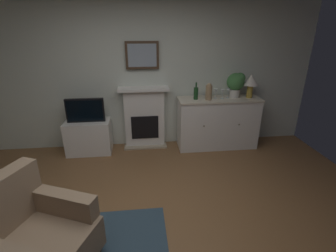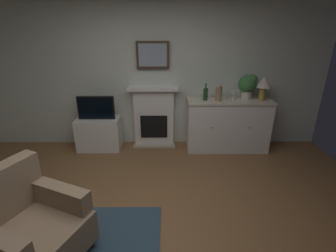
{
  "view_description": "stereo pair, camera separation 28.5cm",
  "coord_description": "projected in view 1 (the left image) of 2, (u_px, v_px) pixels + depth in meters",
  "views": [
    {
      "loc": [
        -0.02,
        -2.05,
        2.06
      ],
      "look_at": [
        0.27,
        0.58,
        1.0
      ],
      "focal_mm": 26.5,
      "sensor_mm": 36.0,
      "label": 1
    },
    {
      "loc": [
        0.26,
        -2.07,
        2.06
      ],
      "look_at": [
        0.27,
        0.58,
        1.0
      ],
      "focal_mm": 26.5,
      "sensor_mm": 36.0,
      "label": 2
    }
  ],
  "objects": [
    {
      "name": "ground_plane",
      "position": [
        149.0,
        237.0,
        2.68
      ],
      "size": [
        6.12,
        4.62,
        0.1
      ],
      "primitive_type": "cube",
      "color": "brown",
      "rests_on": "ground"
    },
    {
      "name": "wall_rear",
      "position": [
        141.0,
        70.0,
        4.26
      ],
      "size": [
        6.12,
        0.06,
        2.73
      ],
      "primitive_type": "cube",
      "color": "silver",
      "rests_on": "ground_plane"
    },
    {
      "name": "fireplace_unit",
      "position": [
        145.0,
        117.0,
        4.45
      ],
      "size": [
        0.87,
        0.3,
        1.1
      ],
      "color": "white",
      "rests_on": "ground_plane"
    },
    {
      "name": "framed_picture",
      "position": [
        142.0,
        55.0,
        4.09
      ],
      "size": [
        0.55,
        0.04,
        0.45
      ],
      "color": "#473323"
    },
    {
      "name": "sideboard_cabinet",
      "position": [
        217.0,
        123.0,
        4.46
      ],
      "size": [
        1.43,
        0.49,
        0.91
      ],
      "color": "white",
      "rests_on": "ground_plane"
    },
    {
      "name": "table_lamp",
      "position": [
        251.0,
        82.0,
        4.24
      ],
      "size": [
        0.26,
        0.26,
        0.4
      ],
      "color": "#B79338",
      "rests_on": "sideboard_cabinet"
    },
    {
      "name": "wine_bottle",
      "position": [
        196.0,
        93.0,
        4.2
      ],
      "size": [
        0.08,
        0.08,
        0.29
      ],
      "color": "#193F1E",
      "rests_on": "sideboard_cabinet"
    },
    {
      "name": "wine_glass_left",
      "position": [
        216.0,
        91.0,
        4.25
      ],
      "size": [
        0.07,
        0.07,
        0.16
      ],
      "color": "silver",
      "rests_on": "sideboard_cabinet"
    },
    {
      "name": "wine_glass_center",
      "position": [
        223.0,
        92.0,
        4.22
      ],
      "size": [
        0.07,
        0.07,
        0.16
      ],
      "color": "silver",
      "rests_on": "sideboard_cabinet"
    },
    {
      "name": "wine_glass_right",
      "position": [
        228.0,
        91.0,
        4.27
      ],
      "size": [
        0.07,
        0.07,
        0.16
      ],
      "color": "silver",
      "rests_on": "sideboard_cabinet"
    },
    {
      "name": "vase_decorative",
      "position": [
        209.0,
        92.0,
        4.17
      ],
      "size": [
        0.11,
        0.11,
        0.28
      ],
      "color": "#9E7F5B",
      "rests_on": "sideboard_cabinet"
    },
    {
      "name": "tv_cabinet",
      "position": [
        89.0,
        137.0,
        4.3
      ],
      "size": [
        0.75,
        0.42,
        0.58
      ],
      "color": "white",
      "rests_on": "ground_plane"
    },
    {
      "name": "tv_set",
      "position": [
        85.0,
        110.0,
        4.09
      ],
      "size": [
        0.62,
        0.07,
        0.4
      ],
      "color": "black",
      "rests_on": "tv_cabinet"
    },
    {
      "name": "potted_plant_small",
      "position": [
        236.0,
        83.0,
        4.26
      ],
      "size": [
        0.3,
        0.3,
        0.43
      ],
      "color": "beige",
      "rests_on": "sideboard_cabinet"
    },
    {
      "name": "armchair",
      "position": [
        32.0,
        238.0,
        2.12
      ],
      "size": [
        1.05,
        1.02,
        0.92
      ],
      "color": "#8C7259",
      "rests_on": "ground_plane"
    }
  ]
}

